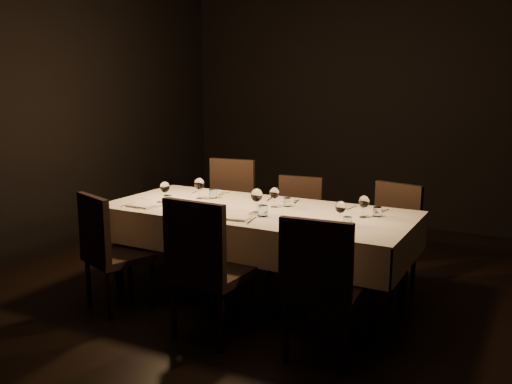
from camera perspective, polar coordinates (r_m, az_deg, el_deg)
The scene contains 14 objects.
room at distance 4.31m, azimuth 0.00°, elevation 7.84°, with size 5.01×6.01×3.01m.
dining_table at distance 4.43m, azimuth 0.00°, elevation -2.71°, with size 2.52×1.12×0.76m.
chair_near_left at distance 4.38m, azimuth -15.27°, elevation -5.57°, with size 0.58×0.58×0.93m.
place_setting_near_left at distance 4.66m, azimuth -10.23°, elevation -0.38°, with size 0.31×0.40×0.18m.
chair_near_center at distance 3.74m, azimuth -5.32°, elevation -7.50°, with size 0.50×0.50×1.01m.
place_setting_near_center at distance 4.17m, azimuth -0.49°, elevation -1.43°, with size 0.37×0.41×0.19m.
chair_near_right at distance 3.47m, azimuth 6.79°, elevation -9.45°, with size 0.49×0.49×0.96m.
place_setting_near_right at distance 3.90m, azimuth 8.47°, elevation -2.63°, with size 0.29×0.39×0.16m.
chair_far_left at distance 5.49m, azimuth -3.03°, elevation -1.45°, with size 0.54×0.54×1.02m.
place_setting_far_left at distance 4.89m, azimuth -5.28°, elevation 0.34°, with size 0.34×0.41×0.19m.
chair_far_center at distance 5.17m, azimuth 4.31°, elevation -2.88°, with size 0.47×0.47×0.90m.
place_setting_far_center at distance 4.54m, azimuth 2.54°, elevation -0.58°, with size 0.31×0.39×0.17m.
chair_far_right at distance 4.83m, azimuth 13.99°, elevation -4.06°, with size 0.54×0.54×0.92m.
place_setting_far_right at distance 4.27m, azimuth 11.72°, elevation -1.51°, with size 0.32×0.39×0.17m.
Camera 1 is at (2.03, -3.79, 1.74)m, focal length 38.00 mm.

